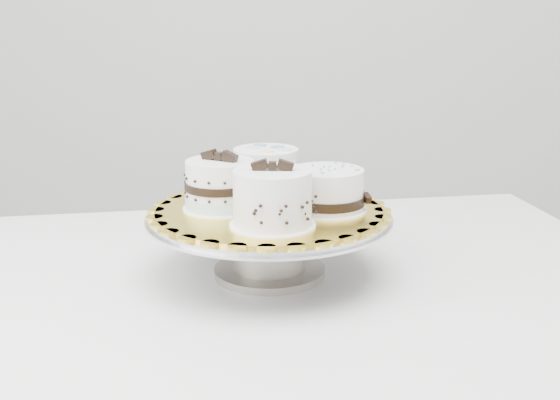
{
  "coord_description": "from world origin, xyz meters",
  "views": [
    {
      "loc": [
        -0.01,
        -0.86,
        1.15
      ],
      "look_at": [
        -0.01,
        0.15,
        0.87
      ],
      "focal_mm": 45.0,
      "sensor_mm": 36.0,
      "label": 1
    }
  ],
  "objects_px": {
    "cake_board": "(269,211)",
    "cake_banded": "(220,187)",
    "table": "(264,323)",
    "cake_dots": "(266,172)",
    "cake_swirl": "(273,200)",
    "cake_ribbon": "(328,191)",
    "cake_stand": "(269,232)"
  },
  "relations": [
    {
      "from": "cake_swirl",
      "to": "table",
      "type": "bearing_deg",
      "value": 104.68
    },
    {
      "from": "cake_board",
      "to": "cake_dots",
      "type": "xyz_separation_m",
      "value": [
        -0.01,
        0.08,
        0.04
      ]
    },
    {
      "from": "cake_board",
      "to": "cake_banded",
      "type": "height_order",
      "value": "cake_banded"
    },
    {
      "from": "table",
      "to": "cake_board",
      "type": "height_order",
      "value": "cake_board"
    },
    {
      "from": "cake_banded",
      "to": "cake_ribbon",
      "type": "distance_m",
      "value": 0.16
    },
    {
      "from": "cake_board",
      "to": "cake_banded",
      "type": "bearing_deg",
      "value": 178.21
    },
    {
      "from": "cake_swirl",
      "to": "cake_banded",
      "type": "bearing_deg",
      "value": 135.64
    },
    {
      "from": "cake_swirl",
      "to": "cake_stand",
      "type": "bearing_deg",
      "value": 97.0
    },
    {
      "from": "table",
      "to": "cake_board",
      "type": "distance_m",
      "value": 0.18
    },
    {
      "from": "cake_swirl",
      "to": "cake_ribbon",
      "type": "distance_m",
      "value": 0.12
    },
    {
      "from": "cake_dots",
      "to": "table",
      "type": "bearing_deg",
      "value": -74.44
    },
    {
      "from": "cake_swirl",
      "to": "cake_dots",
      "type": "height_order",
      "value": "cake_swirl"
    },
    {
      "from": "cake_stand",
      "to": "cake_dots",
      "type": "relative_size",
      "value": 2.89
    },
    {
      "from": "cake_swirl",
      "to": "cake_dots",
      "type": "xyz_separation_m",
      "value": [
        -0.01,
        0.17,
        0.0
      ]
    },
    {
      "from": "cake_dots",
      "to": "cake_ribbon",
      "type": "height_order",
      "value": "cake_dots"
    },
    {
      "from": "cake_swirl",
      "to": "cake_ribbon",
      "type": "xyz_separation_m",
      "value": [
        0.08,
        0.08,
        -0.01
      ]
    },
    {
      "from": "cake_board",
      "to": "cake_ribbon",
      "type": "height_order",
      "value": "cake_ribbon"
    },
    {
      "from": "cake_board",
      "to": "cake_ribbon",
      "type": "xyz_separation_m",
      "value": [
        0.09,
        -0.0,
        0.03
      ]
    },
    {
      "from": "cake_banded",
      "to": "cake_swirl",
      "type": "bearing_deg",
      "value": -19.34
    },
    {
      "from": "cake_swirl",
      "to": "cake_banded",
      "type": "distance_m",
      "value": 0.12
    },
    {
      "from": "cake_board",
      "to": "cake_banded",
      "type": "relative_size",
      "value": 2.49
    },
    {
      "from": "cake_stand",
      "to": "cake_swirl",
      "type": "height_order",
      "value": "cake_swirl"
    },
    {
      "from": "table",
      "to": "cake_swirl",
      "type": "xyz_separation_m",
      "value": [
        0.01,
        -0.07,
        0.22
      ]
    },
    {
      "from": "table",
      "to": "cake_banded",
      "type": "relative_size",
      "value": 9.75
    },
    {
      "from": "table",
      "to": "cake_dots",
      "type": "relative_size",
      "value": 10.41
    },
    {
      "from": "cake_dots",
      "to": "cake_ribbon",
      "type": "xyz_separation_m",
      "value": [
        0.1,
        -0.09,
        -0.01
      ]
    },
    {
      "from": "table",
      "to": "cake_dots",
      "type": "distance_m",
      "value": 0.24
    },
    {
      "from": "cake_swirl",
      "to": "cake_banded",
      "type": "xyz_separation_m",
      "value": [
        -0.08,
        0.09,
        -0.0
      ]
    },
    {
      "from": "table",
      "to": "cake_ribbon",
      "type": "xyz_separation_m",
      "value": [
        0.1,
        0.01,
        0.21
      ]
    },
    {
      "from": "table",
      "to": "cake_stand",
      "type": "bearing_deg",
      "value": 53.72
    },
    {
      "from": "cake_stand",
      "to": "cake_board",
      "type": "xyz_separation_m",
      "value": [
        -0.0,
        0.0,
        0.03
      ]
    },
    {
      "from": "cake_banded",
      "to": "cake_dots",
      "type": "bearing_deg",
      "value": 78.3
    }
  ]
}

